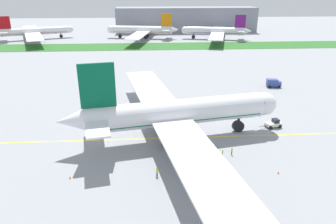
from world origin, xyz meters
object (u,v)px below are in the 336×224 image
at_px(service_truck_baggage_loader, 273,83).
at_px(traffic_cone_port_wing, 70,177).
at_px(ground_crew_marshaller_front, 157,171).
at_px(parked_airliner_far_outer, 216,31).
at_px(parked_airliner_far_centre, 34,31).
at_px(parked_airliner_far_right, 143,30).
at_px(pushback_tug, 274,123).
at_px(ground_crew_wingwalker_starboard, 223,153).
at_px(traffic_cone_near_nose, 278,172).
at_px(airliner_foreground, 174,113).
at_px(ground_crew_wingwalker_port, 232,150).

bearing_deg(service_truck_baggage_loader, traffic_cone_port_wing, -138.05).
height_order(ground_crew_marshaller_front, parked_airliner_far_outer, parked_airliner_far_outer).
relative_size(ground_crew_marshaller_front, parked_airliner_far_centre, 0.02).
height_order(ground_crew_marshaller_front, parked_airliner_far_right, parked_airliner_far_right).
xyz_separation_m(traffic_cone_port_wing, parked_airliner_far_right, (11.89, 165.99, 5.25)).
height_order(parked_airliner_far_centre, parked_airliner_far_right, parked_airliner_far_right).
xyz_separation_m(traffic_cone_port_wing, service_truck_baggage_loader, (58.60, 52.68, 1.23)).
relative_size(service_truck_baggage_loader, parked_airliner_far_centre, 0.07).
height_order(pushback_tug, traffic_cone_port_wing, pushback_tug).
distance_m(ground_crew_wingwalker_starboard, service_truck_baggage_loader, 54.99).
relative_size(ground_crew_marshaller_front, traffic_cone_near_nose, 2.99).
xyz_separation_m(ground_crew_marshaller_front, service_truck_baggage_loader, (42.52, 52.92, 0.46)).
relative_size(ground_crew_marshaller_front, traffic_cone_port_wing, 2.99).
bearing_deg(pushback_tug, ground_crew_wingwalker_starboard, -139.21).
height_order(airliner_foreground, parked_airliner_far_outer, airliner_foreground).
bearing_deg(ground_crew_marshaller_front, parked_airliner_far_centre, 114.51).
height_order(airliner_foreground, service_truck_baggage_loader, airliner_foreground).
distance_m(parked_airliner_far_centre, parked_airliner_far_outer, 120.30).
bearing_deg(ground_crew_wingwalker_starboard, ground_crew_marshaller_front, -156.29).
relative_size(ground_crew_wingwalker_port, ground_crew_marshaller_front, 0.91).
bearing_deg(pushback_tug, airliner_foreground, -169.19).
distance_m(traffic_cone_port_wing, service_truck_baggage_loader, 78.81).
relative_size(pushback_tug, parked_airliner_far_outer, 0.08).
xyz_separation_m(pushback_tug, parked_airliner_far_outer, (14.28, 138.94, 4.41)).
xyz_separation_m(airliner_foreground, ground_crew_wingwalker_port, (11.48, -8.10, -5.43)).
xyz_separation_m(parked_airliner_far_right, parked_airliner_far_outer, (48.42, -7.29, -0.14)).
distance_m(service_truck_baggage_loader, parked_airliner_far_centre, 163.96).
distance_m(ground_crew_wingwalker_port, ground_crew_marshaller_front, 17.46).
bearing_deg(ground_crew_wingwalker_starboard, traffic_cone_near_nose, -35.84).
xyz_separation_m(airliner_foreground, parked_airliner_far_right, (-8.69, 151.08, -0.86)).
distance_m(ground_crew_marshaller_front, parked_airliner_far_outer, 165.04).
xyz_separation_m(pushback_tug, service_truck_baggage_loader, (12.57, 32.92, 0.53)).
bearing_deg(parked_airliner_far_outer, traffic_cone_port_wing, -110.81).
bearing_deg(parked_airliner_far_centre, pushback_tug, -54.13).
xyz_separation_m(ground_crew_marshaller_front, parked_airliner_far_right, (-4.19, 166.24, 4.48)).
relative_size(pushback_tug, traffic_cone_port_wing, 9.83).
relative_size(parked_airliner_far_centre, parked_airliner_far_outer, 1.08).
xyz_separation_m(service_truck_baggage_loader, parked_airliner_far_centre, (-118.37, 113.39, 3.71)).
relative_size(ground_crew_wingwalker_starboard, parked_airliner_far_right, 0.02).
height_order(ground_crew_wingwalker_starboard, parked_airliner_far_right, parked_airliner_far_right).
bearing_deg(airliner_foreground, parked_airliner_far_outer, 74.55).
distance_m(pushback_tug, traffic_cone_port_wing, 50.10).
bearing_deg(pushback_tug, parked_airliner_far_centre, 125.87).
relative_size(airliner_foreground, pushback_tug, 13.91).
xyz_separation_m(ground_crew_wingwalker_starboard, traffic_cone_near_nose, (9.25, -6.68, -0.77)).
distance_m(pushback_tug, ground_crew_wingwalker_port, 19.06).
relative_size(pushback_tug, parked_airliner_far_right, 0.07).
height_order(traffic_cone_near_nose, traffic_cone_port_wing, same).
height_order(parked_airliner_far_centre, parked_airliner_far_outer, parked_airliner_far_outer).
relative_size(parked_airliner_far_right, parked_airliner_far_outer, 1.07).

